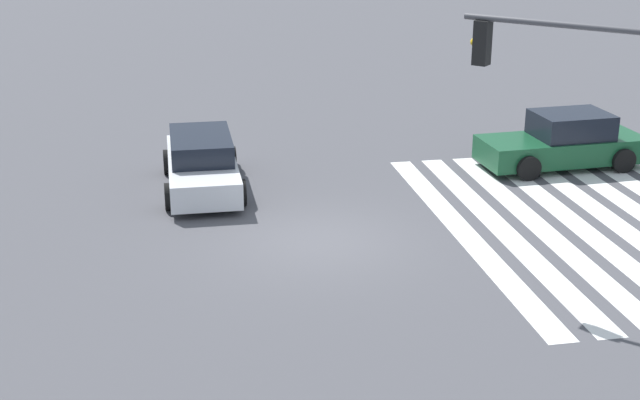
{
  "coord_description": "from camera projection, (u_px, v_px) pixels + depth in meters",
  "views": [
    {
      "loc": [
        -18.58,
        3.47,
        7.84
      ],
      "look_at": [
        0.0,
        0.0,
        1.0
      ],
      "focal_mm": 50.0,
      "sensor_mm": 36.0,
      "label": 1
    }
  ],
  "objects": [
    {
      "name": "car_1",
      "position": [
        564.0,
        143.0,
        25.51
      ],
      "size": [
        2.25,
        4.81,
        1.58
      ],
      "rotation": [
        0.0,
        0.0,
        1.63
      ],
      "color": "#144728",
      "rests_on": "ground_plane"
    },
    {
      "name": "ground_plane",
      "position": [
        320.0,
        241.0,
        20.44
      ],
      "size": [
        132.41,
        132.41,
        0.0
      ],
      "primitive_type": "plane",
      "color": "#47474C"
    },
    {
      "name": "crosswalk_markings",
      "position": [
        593.0,
        221.0,
        21.6
      ],
      "size": [
        11.04,
        7.25,
        0.01
      ],
      "rotation": [
        0.0,
        0.0,
        1.57
      ],
      "color": "silver",
      "rests_on": "ground_plane"
    },
    {
      "name": "car_3",
      "position": [
        202.0,
        163.0,
        23.72
      ],
      "size": [
        4.79,
        2.07,
        1.44
      ],
      "rotation": [
        0.0,
        0.0,
        3.13
      ],
      "color": "silver",
      "rests_on": "ground_plane"
    }
  ]
}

